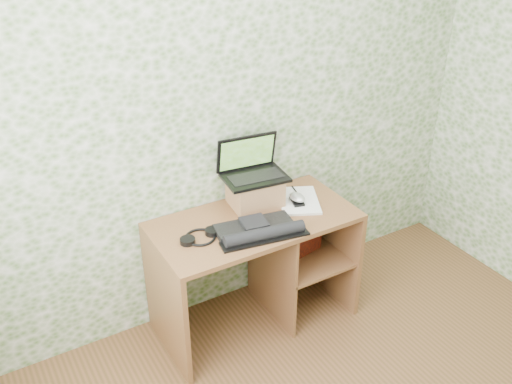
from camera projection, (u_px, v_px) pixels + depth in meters
wall_back at (227, 113)px, 3.27m from camera, size 3.50×0.00×3.50m
desk at (263, 251)px, 3.50m from camera, size 1.20×0.60×0.75m
riser at (255, 192)px, 3.41m from camera, size 0.32×0.27×0.18m
laptop at (252, 167)px, 3.37m from camera, size 0.40×0.30×0.25m
keyboard at (259, 230)px, 3.17m from camera, size 0.51×0.33×0.07m
headphones at (200, 237)px, 3.13m from camera, size 0.24×0.19×0.03m
notepad at (299, 201)px, 3.48m from camera, size 0.35×0.40×0.02m
mouse at (297, 199)px, 3.44m from camera, size 0.11×0.14×0.04m
pen at (296, 192)px, 3.55m from camera, size 0.04×0.15×0.01m
red_box at (303, 232)px, 3.57m from camera, size 0.27×0.13×0.31m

